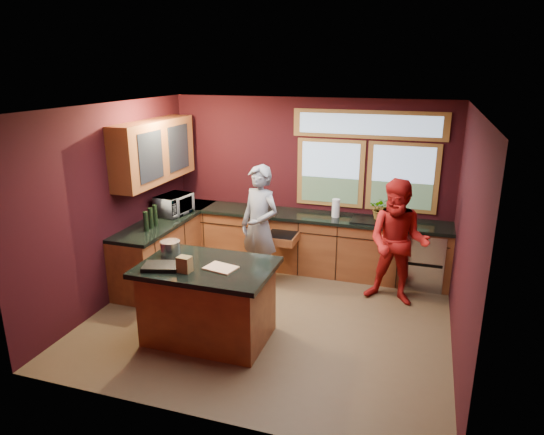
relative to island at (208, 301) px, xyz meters
The scene contains 14 objects.
floor 0.99m from the island, 50.88° to the left, with size 4.50×4.50×0.00m, color brown.
room_shell 1.66m from the island, 92.75° to the left, with size 4.52×4.02×2.71m.
back_counter 2.49m from the island, 72.50° to the left, with size 4.50×0.64×0.93m.
left_counter 2.07m from the island, 132.56° to the left, with size 0.64×2.30×0.93m.
island is the anchor object (origin of this frame).
person_grey 1.70m from the island, 87.19° to the left, with size 0.66×0.43×1.81m, color slate.
person_red 2.66m from the island, 38.71° to the left, with size 0.85×0.66×1.74m, color #A71513.
microwave 2.29m from the island, 128.29° to the left, with size 0.56×0.38×0.31m, color #999999.
potted_plant 3.05m from the island, 54.47° to the left, with size 0.32×0.28×0.35m, color #999999.
paper_towel 2.67m from the island, 65.94° to the left, with size 0.12×0.12×0.28m, color silver.
cutting_board 0.52m from the island, 14.04° to the right, with size 0.35×0.25×0.02m, color tan.
stock_pot 0.80m from the island, 164.74° to the left, with size 0.24×0.24×0.18m, color silver.
paper_bag 0.63m from the island, 120.96° to the right, with size 0.15×0.12×0.18m, color brown.
black_tray 0.71m from the island, 150.95° to the right, with size 0.40×0.28×0.05m, color black.
Camera 1 is at (1.76, -5.39, 3.15)m, focal length 32.00 mm.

